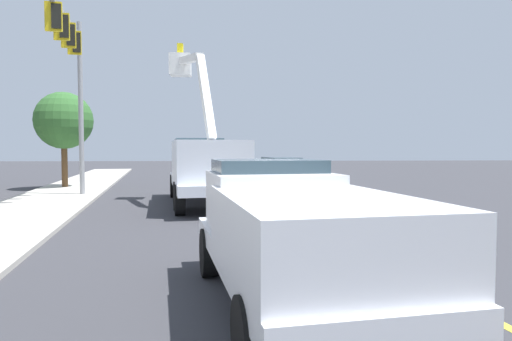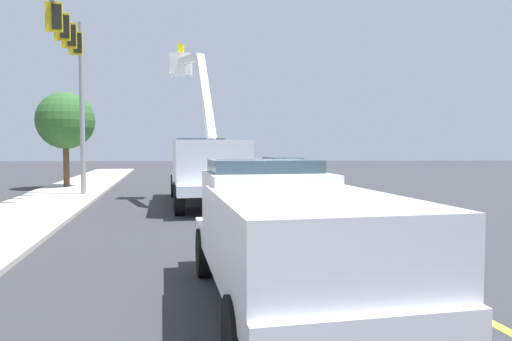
{
  "view_description": "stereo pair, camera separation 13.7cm",
  "coord_description": "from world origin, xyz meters",
  "px_view_note": "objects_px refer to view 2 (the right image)",
  "views": [
    {
      "loc": [
        -18.35,
        1.6,
        2.26
      ],
      "look_at": [
        -1.18,
        0.49,
        1.4
      ],
      "focal_mm": 31.92,
      "sensor_mm": 36.0,
      "label": 1
    },
    {
      "loc": [
        -18.36,
        1.46,
        2.26
      ],
      "look_at": [
        -1.18,
        0.49,
        1.4
      ],
      "focal_mm": 31.92,
      "sensor_mm": 36.0,
      "label": 2
    }
  ],
  "objects_px": {
    "traffic_cone_mid_front": "(296,213)",
    "traffic_signal_mast": "(73,63)",
    "service_pickup_truck": "(286,230)",
    "passing_minivan": "(283,169)",
    "traffic_cone_mid_rear": "(233,185)",
    "utility_bucket_truck": "(204,164)"
  },
  "relations": [
    {
      "from": "passing_minivan",
      "to": "traffic_cone_mid_front",
      "type": "xyz_separation_m",
      "value": [
        -14.27,
        1.27,
        -0.58
      ]
    },
    {
      "from": "utility_bucket_truck",
      "to": "passing_minivan",
      "type": "xyz_separation_m",
      "value": [
        8.82,
        -4.18,
        -0.64
      ]
    },
    {
      "from": "traffic_signal_mast",
      "to": "service_pickup_truck",
      "type": "bearing_deg",
      "value": -151.22
    },
    {
      "from": "service_pickup_truck",
      "to": "traffic_signal_mast",
      "type": "height_order",
      "value": "traffic_signal_mast"
    },
    {
      "from": "service_pickup_truck",
      "to": "traffic_cone_mid_rear",
      "type": "xyz_separation_m",
      "value": [
        16.55,
        0.62,
        -0.74
      ]
    },
    {
      "from": "utility_bucket_truck",
      "to": "service_pickup_truck",
      "type": "bearing_deg",
      "value": -171.45
    },
    {
      "from": "passing_minivan",
      "to": "service_pickup_truck",
      "type": "bearing_deg",
      "value": 173.55
    },
    {
      "from": "service_pickup_truck",
      "to": "passing_minivan",
      "type": "distance_m",
      "value": 21.05
    },
    {
      "from": "utility_bucket_truck",
      "to": "traffic_cone_mid_front",
      "type": "xyz_separation_m",
      "value": [
        -5.46,
        -2.91,
        -1.22
      ]
    },
    {
      "from": "passing_minivan",
      "to": "traffic_signal_mast",
      "type": "distance_m",
      "value": 13.23
    },
    {
      "from": "passing_minivan",
      "to": "traffic_signal_mast",
      "type": "height_order",
      "value": "traffic_signal_mast"
    },
    {
      "from": "traffic_cone_mid_rear",
      "to": "traffic_signal_mast",
      "type": "height_order",
      "value": "traffic_signal_mast"
    },
    {
      "from": "traffic_cone_mid_front",
      "to": "traffic_signal_mast",
      "type": "bearing_deg",
      "value": 51.68
    },
    {
      "from": "passing_minivan",
      "to": "traffic_cone_mid_rear",
      "type": "bearing_deg",
      "value": 145.65
    },
    {
      "from": "passing_minivan",
      "to": "traffic_cone_mid_front",
      "type": "height_order",
      "value": "passing_minivan"
    },
    {
      "from": "traffic_cone_mid_front",
      "to": "traffic_cone_mid_rear",
      "type": "distance_m",
      "value": 10.05
    },
    {
      "from": "utility_bucket_truck",
      "to": "traffic_signal_mast",
      "type": "xyz_separation_m",
      "value": [
        1.17,
        5.47,
        4.19
      ]
    },
    {
      "from": "service_pickup_truck",
      "to": "traffic_signal_mast",
      "type": "xyz_separation_m",
      "value": [
        13.28,
        7.29,
        4.68
      ]
    },
    {
      "from": "utility_bucket_truck",
      "to": "traffic_cone_mid_front",
      "type": "distance_m",
      "value": 6.31
    },
    {
      "from": "utility_bucket_truck",
      "to": "passing_minivan",
      "type": "distance_m",
      "value": 9.78
    },
    {
      "from": "passing_minivan",
      "to": "traffic_cone_mid_front",
      "type": "distance_m",
      "value": 14.34
    },
    {
      "from": "service_pickup_truck",
      "to": "passing_minivan",
      "type": "relative_size",
      "value": 1.16
    }
  ]
}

